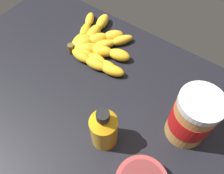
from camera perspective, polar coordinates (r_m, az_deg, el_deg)
The scene contains 4 objects.
ground_plane at distance 65.71cm, azimuth -4.31°, elevation -4.21°, with size 98.70×63.47×4.74cm, color black.
banana_bunch at distance 73.82cm, azimuth -3.92°, elevation 10.36°, with size 26.20×21.82×3.61cm.
peanut_butter_jar at distance 55.36cm, azimuth 19.36°, elevation -7.25°, with size 9.82×9.82×15.54cm.
honey_bottle at distance 53.06cm, azimuth -2.06°, elevation -10.38°, with size 6.39×6.39×13.70cm.
Camera 1 is at (-22.48, 23.12, 54.88)cm, focal length 36.61 mm.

